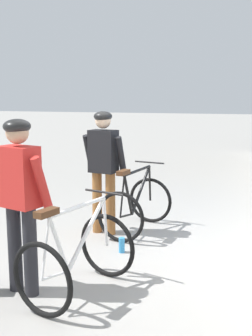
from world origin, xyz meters
name	(u,v)px	position (x,y,z in m)	size (l,w,h in m)	color
ground_plane	(150,252)	(0.00, 0.00, 0.00)	(80.00, 80.00, 0.00)	gray
cyclist_near_in_red	(20,191)	(-0.98, -1.43, 1.05)	(0.66, 0.42, 1.76)	#232328
cyclist_far_in_dark	(104,161)	(-0.83, 0.56, 1.05)	(0.64, 0.37, 1.76)	#935B2D
bicycle_near_white	(77,257)	(-0.43, -1.32, 0.40)	(0.97, 1.22, 0.99)	black
bicycle_far_black	(136,205)	(-0.40, 0.74, 0.40)	(0.88, 1.17, 0.99)	black
water_bottle_near_the_bikes	(122,245)	(-0.35, -0.11, 0.10)	(0.08, 0.08, 0.20)	#338CCC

